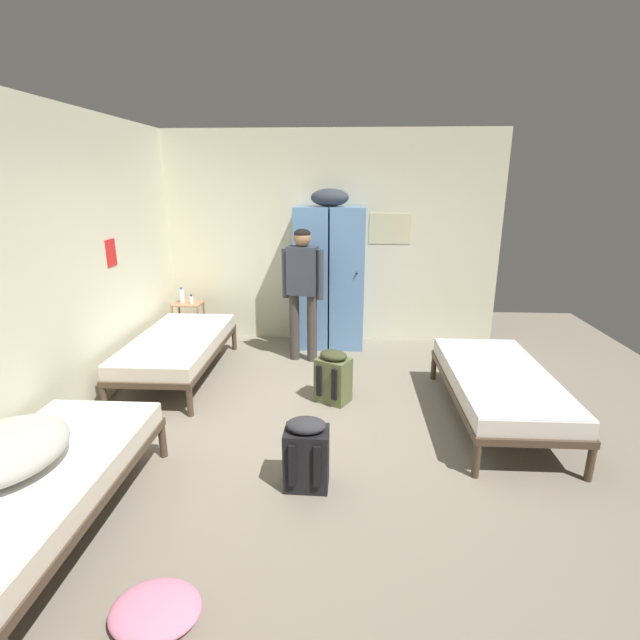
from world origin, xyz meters
name	(u,v)px	position (x,y,z in m)	size (l,w,h in m)	color
ground_plane	(318,427)	(0.00, 0.00, 0.00)	(8.09, 8.09, 0.00)	gray
room_backdrop	(217,253)	(-1.18, 1.21, 1.41)	(4.54, 5.12, 2.81)	beige
locker_bank	(329,275)	(0.01, 2.25, 0.97)	(0.90, 0.55, 2.07)	#5B84B2
shelf_unit	(189,319)	(-1.91, 2.21, 0.35)	(0.38, 0.30, 0.57)	#99704C
bed_right	(499,382)	(1.66, 0.23, 0.38)	(0.90, 1.90, 0.49)	#473828
bed_left_front	(36,484)	(-1.66, -1.47, 0.38)	(0.90, 1.90, 0.49)	#473828
bed_left_rear	(178,345)	(-1.66, 1.06, 0.38)	(0.90, 1.90, 0.49)	#473828
bedding_heap	(5,450)	(-1.81, -1.47, 0.62)	(0.68, 0.78, 0.25)	#B7B2A8
person_traveler	(303,283)	(-0.29, 1.68, 0.98)	(0.51, 0.27, 1.63)	#3D3833
water_bottle	(182,296)	(-1.99, 2.23, 0.67)	(0.06, 0.06, 0.21)	white
lotion_bottle	(191,300)	(-1.84, 2.17, 0.63)	(0.05, 0.05, 0.13)	white
backpack_black	(307,454)	(-0.04, -0.85, 0.26)	(0.33, 0.34, 0.55)	black
backpack_olive	(334,377)	(0.12, 0.55, 0.26)	(0.40, 0.41, 0.55)	#566038
clothes_pile_pink	(156,610)	(-0.72, -2.01, 0.06)	(0.47, 0.40, 0.11)	pink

